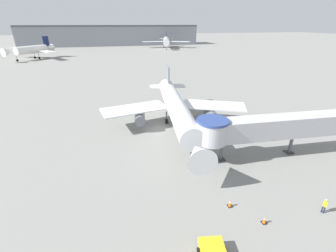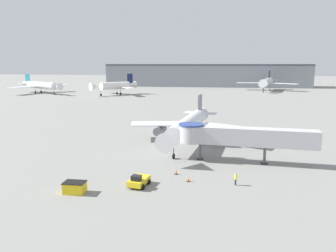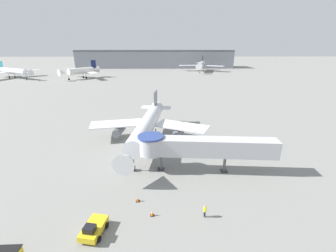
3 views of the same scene
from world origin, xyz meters
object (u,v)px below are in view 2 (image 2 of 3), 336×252
Objects in this scene: traffic_cone_near_nose at (176,172)px; background_jet_navy_tail at (116,86)px; service_container_yellow at (75,187)px; background_jet_black_tail at (267,82)px; background_jet_teal_tail at (40,85)px; main_airplane at (189,125)px; traffic_cone_apron_front at (188,179)px; ground_crew_marshaller at (236,178)px; jet_bridge at (237,136)px; pushback_tug_yellow at (139,181)px.

background_jet_navy_tail is (-47.31, 118.66, 4.33)m from traffic_cone_near_nose.
traffic_cone_near_nose is (11.47, 8.85, -0.32)m from service_container_yellow.
traffic_cone_near_nose is at bearing -87.74° from background_jet_black_tail.
traffic_cone_near_nose is 151.23m from background_jet_teal_tail.
background_jet_teal_tail is at bearing 139.04° from main_airplane.
background_jet_teal_tail is at bearing 126.96° from traffic_cone_near_nose.
traffic_cone_apron_front is at bearing -111.16° from background_jet_teal_tail.
background_jet_black_tail is at bearing 75.02° from service_container_yellow.
ground_crew_marshaller is (8.34, -3.03, 0.57)m from traffic_cone_near_nose.
main_airplane is 14.73m from jet_bridge.
main_airplane is 109.97m from background_jet_navy_tail.
service_container_yellow is (-11.48, -28.26, -3.05)m from main_airplane.
ground_crew_marshaller is at bearing -62.48° from main_airplane.
background_jet_navy_tail is (-43.11, 124.03, 3.98)m from pushback_tug_yellow.
background_jet_black_tail reaches higher than jet_bridge.
background_jet_teal_tail is 1.42× the size of background_jet_navy_tail.
background_jet_navy_tail is at bearing 105.70° from service_container_yellow.
pushback_tug_yellow is at bearing -92.48° from main_airplane.
background_jet_black_tail is (24.82, 160.99, 4.18)m from ground_crew_marshaller.
background_jet_teal_tail is at bearing -149.21° from background_jet_black_tail.
jet_bridge is 0.91× the size of background_jet_navy_tail.
background_jet_navy_tail reaches higher than service_container_yellow.
traffic_cone_apron_front is (6.24, 2.68, -0.37)m from pushback_tug_yellow.
background_jet_black_tail is at bearing 83.72° from main_airplane.
traffic_cone_apron_front is at bearing 24.54° from service_container_yellow.
background_jet_teal_tail reaches higher than pushback_tug_yellow.
pushback_tug_yellow is 153.13m from background_jet_teal_tail.
background_jet_black_tail is (33.14, 138.56, 1.38)m from main_airplane.
service_container_yellow is 152.09m from background_jet_teal_tail.
service_container_yellow is 132.52m from background_jet_navy_tail.
jet_bridge is 26.42m from service_container_yellow.
service_container_yellow is at bearing -33.85° from background_jet_navy_tail.
background_jet_teal_tail reaches higher than ground_crew_marshaller.
background_jet_navy_tail is (-56.17, 111.03, 0.39)m from jet_bridge.
main_airplane is 0.91× the size of background_jet_teal_tail.
main_airplane is 1.29× the size of background_jet_navy_tail.
background_jet_navy_tail reaches higher than traffic_cone_near_nose.
traffic_cone_apron_front is 154.60m from background_jet_teal_tail.
background_jet_black_tail is at bearing 85.21° from jet_bridge.
service_container_yellow is (-7.27, -3.48, -0.03)m from pushback_tug_yellow.
main_airplane is 1.42× the size of jet_bridge.
background_jet_black_tail is 89.55m from background_jet_navy_tail.
ground_crew_marshaller is (-0.52, -10.66, -3.37)m from jet_bridge.
background_jet_teal_tail reaches higher than jet_bridge.
jet_bridge is 12.34m from traffic_cone_near_nose.
pushback_tug_yellow is (-4.21, -24.78, -3.02)m from main_airplane.
pushback_tug_yellow is 0.11× the size of background_jet_teal_tail.
service_container_yellow is 1.65× the size of ground_crew_marshaller.
service_container_yellow is at bearing -155.46° from traffic_cone_apron_front.
background_jet_navy_tail is at bearing -5.73° from ground_crew_marshaller.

